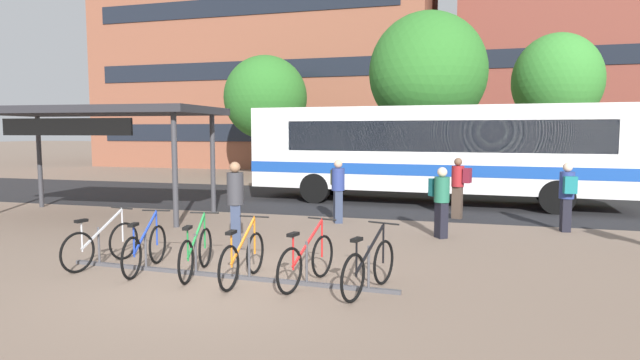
% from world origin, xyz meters
% --- Properties ---
extents(ground, '(200.00, 200.00, 0.00)m').
position_xyz_m(ground, '(0.00, 0.00, 0.00)').
color(ground, '#7A6656').
extents(bus_lane_asphalt, '(80.00, 7.20, 0.01)m').
position_xyz_m(bus_lane_asphalt, '(0.00, 10.08, 0.00)').
color(bus_lane_asphalt, '#232326').
rests_on(bus_lane_asphalt, ground).
extents(city_bus, '(12.14, 3.17, 3.20)m').
position_xyz_m(city_bus, '(2.68, 10.08, 1.78)').
color(city_bus, white).
rests_on(city_bus, ground).
extents(bike_rack, '(5.91, 0.30, 0.70)m').
position_xyz_m(bike_rack, '(-0.04, 0.16, 0.09)').
color(bike_rack, '#47474C').
rests_on(bike_rack, ground).
extents(parked_bicycle_silver_0, '(0.52, 1.71, 0.99)m').
position_xyz_m(parked_bicycle_silver_0, '(-2.45, 0.27, 0.38)').
color(parked_bicycle_silver_0, black).
rests_on(parked_bicycle_silver_0, ground).
extents(parked_bicycle_blue_1, '(0.52, 1.71, 0.99)m').
position_xyz_m(parked_bicycle_blue_1, '(-1.50, 0.18, 0.38)').
color(parked_bicycle_blue_1, black).
rests_on(parked_bicycle_blue_1, ground).
extents(parked_bicycle_green_2, '(0.54, 1.70, 0.99)m').
position_xyz_m(parked_bicycle_green_2, '(-0.52, 0.18, 0.38)').
color(parked_bicycle_green_2, black).
rests_on(parked_bicycle_green_2, ground).
extents(parked_bicycle_orange_3, '(0.52, 1.72, 0.99)m').
position_xyz_m(parked_bicycle_orange_3, '(0.39, 0.03, 0.38)').
color(parked_bicycle_orange_3, black).
rests_on(parked_bicycle_orange_3, ground).
extents(parked_bicycle_red_4, '(0.58, 1.69, 0.99)m').
position_xyz_m(parked_bicycle_red_4, '(1.43, 0.13, 0.38)').
color(parked_bicycle_red_4, black).
rests_on(parked_bicycle_red_4, ground).
extents(parked_bicycle_black_5, '(0.65, 1.67, 0.99)m').
position_xyz_m(parked_bicycle_black_5, '(2.44, 0.01, 0.38)').
color(parked_bicycle_black_5, black).
rests_on(parked_bicycle_black_5, ground).
extents(transit_shelter, '(6.85, 3.44, 3.07)m').
position_xyz_m(transit_shelter, '(-6.18, 4.88, 2.88)').
color(transit_shelter, '#38383D').
rests_on(transit_shelter, ground).
extents(commuter_teal_pack_1, '(0.55, 0.60, 1.61)m').
position_xyz_m(commuter_teal_pack_1, '(3.28, 4.41, 0.92)').
color(commuter_teal_pack_1, black).
rests_on(commuter_teal_pack_1, ground).
extents(commuter_olive_pack_2, '(0.50, 0.60, 1.67)m').
position_xyz_m(commuter_olive_pack_2, '(0.59, 5.67, 0.96)').
color(commuter_olive_pack_2, '#2D3851').
rests_on(commuter_olive_pack_2, ground).
extents(commuter_teal_pack_3, '(0.37, 0.55, 1.66)m').
position_xyz_m(commuter_teal_pack_3, '(6.16, 5.91, 0.95)').
color(commuter_teal_pack_3, black).
rests_on(commuter_teal_pack_3, ground).
extents(commuter_grey_pack_4, '(0.49, 0.60, 1.79)m').
position_xyz_m(commuter_grey_pack_4, '(-0.73, 2.20, 1.03)').
color(commuter_grey_pack_4, '#2D3851').
rests_on(commuter_grey_pack_4, ground).
extents(commuter_maroon_pack_5, '(0.58, 0.44, 1.68)m').
position_xyz_m(commuter_maroon_pack_5, '(3.65, 7.16, 0.97)').
color(commuter_maroon_pack_5, '#47382D').
rests_on(commuter_maroon_pack_5, ground).
extents(street_tree_1, '(4.41, 4.41, 6.41)m').
position_xyz_m(street_tree_1, '(-6.47, 18.47, 4.18)').
color(street_tree_1, brown).
rests_on(street_tree_1, ground).
extents(street_tree_2, '(4.91, 4.91, 7.39)m').
position_xyz_m(street_tree_2, '(2.21, 14.99, 4.86)').
color(street_tree_2, brown).
rests_on(street_tree_2, ground).
extents(street_tree_3, '(4.00, 4.00, 6.88)m').
position_xyz_m(street_tree_3, '(7.81, 18.61, 4.69)').
color(street_tree_3, brown).
rests_on(street_tree_3, ground).
extents(building_left_wing, '(22.36, 13.67, 19.30)m').
position_xyz_m(building_left_wing, '(-9.71, 29.28, 9.65)').
color(building_left_wing, brown).
rests_on(building_left_wing, ground).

